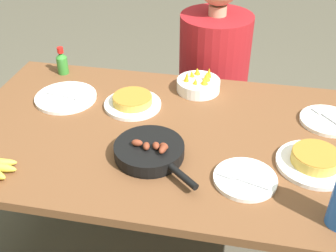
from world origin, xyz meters
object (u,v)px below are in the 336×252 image
skillet (150,151)px  frittata_plate_side (133,102)px  empty_plate_far_left (66,97)px  empty_plate_near_front (328,121)px  fruit_bowl_mango (199,84)px  person_figure (212,95)px  frittata_plate_center (315,161)px  empty_plate_far_right (245,179)px  hot_sauce_bottle (62,62)px

skillet → frittata_plate_side: bearing=156.4°
frittata_plate_side → empty_plate_far_left: frittata_plate_side is taller
empty_plate_near_front → fruit_bowl_mango: fruit_bowl_mango is taller
skillet → frittata_plate_side: (-0.15, 0.32, -0.01)m
skillet → person_figure: 0.94m
frittata_plate_center → fruit_bowl_mango: bearing=136.4°
frittata_plate_center → person_figure: bearing=118.0°
skillet → fruit_bowl_mango: (0.10, 0.51, 0.00)m
frittata_plate_center → empty_plate_far_right: (-0.23, -0.13, -0.01)m
hot_sauce_bottle → person_figure: size_ratio=0.11×
fruit_bowl_mango → hot_sauce_bottle: 0.67m
fruit_bowl_mango → frittata_plate_side: bearing=-143.5°
skillet → empty_plate_near_front: bearing=70.0°
empty_plate_far_left → empty_plate_far_right: 0.89m
frittata_plate_side → hot_sauce_bottle: 0.47m
frittata_plate_side → hot_sauce_bottle: bearing=150.9°
skillet → empty_plate_far_right: skillet is taller
skillet → fruit_bowl_mango: bearing=119.7°
empty_plate_near_front → hot_sauce_bottle: (-1.22, 0.19, 0.05)m
fruit_bowl_mango → hot_sauce_bottle: hot_sauce_bottle is taller
frittata_plate_side → empty_plate_far_right: bearing=-37.9°
empty_plate_near_front → empty_plate_far_left: 1.11m
skillet → hot_sauce_bottle: size_ratio=2.42×
frittata_plate_side → empty_plate_near_front: 0.80m
skillet → person_figure: person_figure is taller
hot_sauce_bottle → empty_plate_near_front: bearing=-9.1°
empty_plate_far_left → person_figure: bearing=43.6°
frittata_plate_side → person_figure: 0.69m
empty_plate_far_right → person_figure: person_figure is taller
skillet → empty_plate_near_front: (0.65, 0.36, -0.02)m
empty_plate_far_left → hot_sauce_bottle: hot_sauce_bottle is taller
frittata_plate_side → empty_plate_near_front: size_ratio=1.10×
frittata_plate_center → empty_plate_near_front: bearing=75.3°
empty_plate_near_front → fruit_bowl_mango: size_ratio=1.14×
fruit_bowl_mango → person_figure: bearing=84.9°
frittata_plate_center → person_figure: size_ratio=0.22×
empty_plate_far_right → fruit_bowl_mango: (-0.24, 0.57, 0.02)m
empty_plate_near_front → person_figure: (-0.51, 0.53, -0.25)m
empty_plate_far_left → fruit_bowl_mango: size_ratio=1.37×
frittata_plate_center → hot_sauce_bottle: size_ratio=1.96×
frittata_plate_side → fruit_bowl_mango: (0.26, 0.19, 0.01)m
fruit_bowl_mango → person_figure: (0.03, 0.38, -0.27)m
empty_plate_far_left → hot_sauce_bottle: size_ratio=1.98×
empty_plate_far_right → hot_sauce_bottle: (-0.91, 0.61, 0.05)m
hot_sauce_bottle → fruit_bowl_mango: bearing=-3.3°
person_figure → empty_plate_far_left: bearing=-136.4°
empty_plate_far_left → hot_sauce_bottle: (-0.11, 0.23, 0.05)m
frittata_plate_center → empty_plate_near_front: frittata_plate_center is taller
empty_plate_near_front → hot_sauce_bottle: size_ratio=1.64×
frittata_plate_center → hot_sauce_bottle: 1.24m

